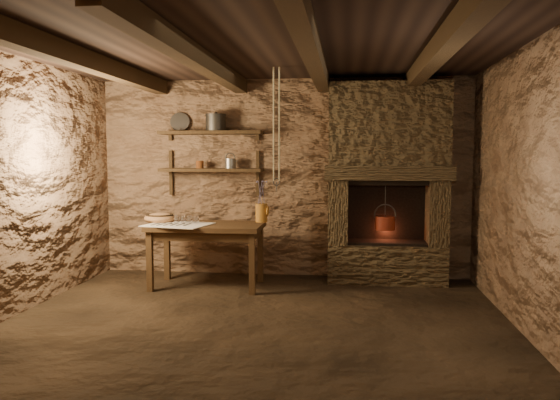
# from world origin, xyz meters

# --- Properties ---
(floor) EXTENTS (4.50, 4.50, 0.00)m
(floor) POSITION_xyz_m (0.00, 0.00, 0.00)
(floor) COLOR black
(floor) RESTS_ON ground
(back_wall) EXTENTS (4.50, 0.04, 2.40)m
(back_wall) POSITION_xyz_m (0.00, 2.00, 1.20)
(back_wall) COLOR brown
(back_wall) RESTS_ON floor
(front_wall) EXTENTS (4.50, 0.04, 2.40)m
(front_wall) POSITION_xyz_m (0.00, -2.00, 1.20)
(front_wall) COLOR brown
(front_wall) RESTS_ON floor
(left_wall) EXTENTS (0.04, 4.00, 2.40)m
(left_wall) POSITION_xyz_m (-2.25, 0.00, 1.20)
(left_wall) COLOR brown
(left_wall) RESTS_ON floor
(right_wall) EXTENTS (0.04, 4.00, 2.40)m
(right_wall) POSITION_xyz_m (2.25, 0.00, 1.20)
(right_wall) COLOR brown
(right_wall) RESTS_ON floor
(ceiling) EXTENTS (4.50, 4.00, 0.04)m
(ceiling) POSITION_xyz_m (0.00, 0.00, 2.40)
(ceiling) COLOR black
(ceiling) RESTS_ON back_wall
(beam_far_left) EXTENTS (0.14, 3.95, 0.16)m
(beam_far_left) POSITION_xyz_m (-1.50, 0.00, 2.31)
(beam_far_left) COLOR black
(beam_far_left) RESTS_ON ceiling
(beam_mid_left) EXTENTS (0.14, 3.95, 0.16)m
(beam_mid_left) POSITION_xyz_m (-0.50, 0.00, 2.31)
(beam_mid_left) COLOR black
(beam_mid_left) RESTS_ON ceiling
(beam_mid_right) EXTENTS (0.14, 3.95, 0.16)m
(beam_mid_right) POSITION_xyz_m (0.50, 0.00, 2.31)
(beam_mid_right) COLOR black
(beam_mid_right) RESTS_ON ceiling
(beam_far_right) EXTENTS (0.14, 3.95, 0.16)m
(beam_far_right) POSITION_xyz_m (1.50, 0.00, 2.31)
(beam_far_right) COLOR black
(beam_far_right) RESTS_ON ceiling
(shelf_lower) EXTENTS (1.25, 0.30, 0.04)m
(shelf_lower) POSITION_xyz_m (-0.85, 1.84, 1.30)
(shelf_lower) COLOR black
(shelf_lower) RESTS_ON back_wall
(shelf_upper) EXTENTS (1.25, 0.30, 0.04)m
(shelf_upper) POSITION_xyz_m (-0.85, 1.84, 1.75)
(shelf_upper) COLOR black
(shelf_upper) RESTS_ON back_wall
(hearth) EXTENTS (1.43, 0.51, 2.30)m
(hearth) POSITION_xyz_m (1.25, 1.77, 1.23)
(hearth) COLOR #392B1C
(hearth) RESTS_ON floor
(work_table) EXTENTS (1.25, 0.72, 0.71)m
(work_table) POSITION_xyz_m (-0.77, 1.28, 0.38)
(work_table) COLOR #352212
(work_table) RESTS_ON floor
(linen_cloth) EXTENTS (0.76, 0.67, 0.01)m
(linen_cloth) POSITION_xyz_m (-1.06, 1.15, 0.72)
(linen_cloth) COLOR white
(linen_cloth) RESTS_ON work_table
(pewter_cutlery_row) EXTENTS (0.59, 0.33, 0.01)m
(pewter_cutlery_row) POSITION_xyz_m (-1.06, 1.13, 0.73)
(pewter_cutlery_row) COLOR gray
(pewter_cutlery_row) RESTS_ON linen_cloth
(drinking_glasses) EXTENTS (0.21, 0.06, 0.09)m
(drinking_glasses) POSITION_xyz_m (-1.04, 1.28, 0.76)
(drinking_glasses) COLOR white
(drinking_glasses) RESTS_ON linen_cloth
(stoneware_jug) EXTENTS (0.16, 0.15, 0.48)m
(stoneware_jug) POSITION_xyz_m (-0.19, 1.54, 0.92)
(stoneware_jug) COLOR #AD6B21
(stoneware_jug) RESTS_ON work_table
(wooden_bowl) EXTENTS (0.41, 0.41, 0.13)m
(wooden_bowl) POSITION_xyz_m (-1.35, 1.39, 0.76)
(wooden_bowl) COLOR #A77248
(wooden_bowl) RESTS_ON work_table
(iron_stockpot) EXTENTS (0.27, 0.27, 0.18)m
(iron_stockpot) POSITION_xyz_m (-0.79, 1.84, 1.86)
(iron_stockpot) COLOR #312E2B
(iron_stockpot) RESTS_ON shelf_upper
(tin_pan) EXTENTS (0.25, 0.15, 0.23)m
(tin_pan) POSITION_xyz_m (-1.27, 1.94, 1.89)
(tin_pan) COLOR gray
(tin_pan) RESTS_ON shelf_upper
(small_kettle) EXTENTS (0.21, 0.19, 0.18)m
(small_kettle) POSITION_xyz_m (-0.62, 1.84, 1.38)
(small_kettle) COLOR gray
(small_kettle) RESTS_ON shelf_lower
(rusty_tin) EXTENTS (0.12, 0.12, 0.09)m
(rusty_tin) POSITION_xyz_m (-0.99, 1.84, 1.37)
(rusty_tin) COLOR #4F250F
(rusty_tin) RESTS_ON shelf_lower
(red_pot) EXTENTS (0.25, 0.24, 0.54)m
(red_pot) POSITION_xyz_m (1.23, 1.72, 0.71)
(red_pot) COLOR maroon
(red_pot) RESTS_ON hearth
(hanging_ropes) EXTENTS (0.08, 0.08, 1.20)m
(hanging_ropes) POSITION_xyz_m (0.05, 1.05, 1.80)
(hanging_ropes) COLOR beige
(hanging_ropes) RESTS_ON ceiling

